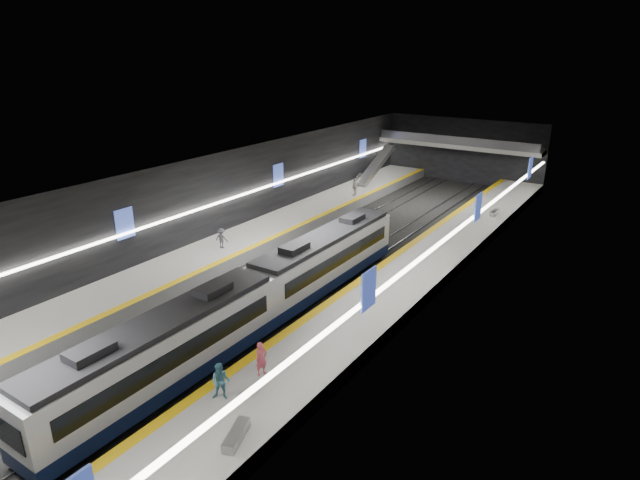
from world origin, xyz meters
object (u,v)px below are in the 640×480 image
Objects in this scene: escalator at (376,165)px; passenger_left_b at (222,238)px; train at (259,296)px; bench_right_far at (494,213)px; passenger_right_a at (261,359)px; bench_right_near at (236,435)px; bench_left_far at (360,177)px; passenger_left_a at (355,187)px; passenger_right_b at (221,382)px.

passenger_left_b is at bearing -89.35° from escalator.
escalator reaches higher than train.
passenger_right_a is (-1.85, -33.24, 0.69)m from bench_right_far.
bench_right_near is 1.16× the size of passenger_left_b.
escalator is 3.98× the size of bench_left_far.
passenger_left_a is 1.17× the size of passenger_left_b.
passenger_right_b is (-2.44, 1.71, 0.69)m from bench_right_near.
train is 18.13× the size of passenger_left_b.
passenger_right_a is 1.08× the size of passenger_left_b.
train is 3.76× the size of escalator.
bench_right_near is 1.08× the size of passenger_right_a.
train is 6.53m from passenger_right_a.
train is 35.62m from escalator.
bench_right_far is 0.93× the size of passenger_right_a.
train is 8.47m from passenger_right_b.
bench_right_near is 22.85m from passenger_left_b.
bench_right_near is at bearing 122.12° from passenger_left_b.
passenger_right_a reaches higher than bench_right_far.
escalator is 27.16m from passenger_left_b.
passenger_right_b is at bearing -168.70° from passenger_right_a.
escalator is 4.83× the size of passenger_left_b.
escalator is 46.41m from bench_right_near.
train is at bearing -73.69° from escalator.
passenger_left_b is (2.31, -26.82, 0.58)m from bench_left_far.
bench_right_far is at bearing 58.70° from passenger_right_b.
bench_right_near is 39.12m from passenger_left_a.
train reaches higher than passenger_right_a.
passenger_left_a is 19.86m from passenger_left_b.
escalator is at bearing -9.31° from bench_left_far.
passenger_right_b reaches higher than bench_right_near.
bench_right_far is 33.30m from passenger_right_a.
bench_left_far reaches higher than bench_right_near.
bench_left_far is at bearing -97.62° from passenger_left_b.
bench_left_far is 26.92m from passenger_left_b.
passenger_left_b is at bearing -126.43° from bench_right_far.
bench_right_far is 0.89× the size of passenger_right_b.
passenger_left_a reaches higher than passenger_left_b.
bench_left_far is 7.74m from passenger_left_a.
bench_left_far is 1.09× the size of passenger_right_b.
passenger_right_b is at bearing -71.52° from escalator.
passenger_left_b is (-13.94, 11.98, -0.06)m from passenger_right_a.
passenger_left_a is at bearing -105.35° from passenger_left_b.
passenger_right_b is 19.92m from passenger_left_b.
bench_right_far is 14.91m from passenger_left_a.
bench_left_far is 1.21× the size of passenger_left_b.
train is at bearing 104.82° from bench_right_near.
passenger_left_a is at bearing -80.04° from escalator.
passenger_left_a is at bearing -83.39° from bench_left_far.
passenger_right_a is at bearing -49.31° from train.
passenger_left_b is at bearing 144.01° from train.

